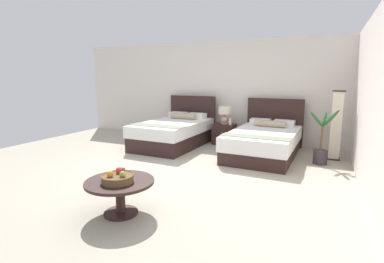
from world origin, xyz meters
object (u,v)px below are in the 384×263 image
loose_apple (123,170)px  floor_lamp_corner (336,125)px  coffee_table (120,188)px  potted_palm (321,149)px  vase (230,121)px  fruit_bowl (117,178)px  table_lamp (225,113)px  bed_near_corner (264,141)px  nightstand (224,134)px  bed_near_window (174,132)px

loose_apple → floor_lamp_corner: size_ratio=0.05×
coffee_table → potted_palm: size_ratio=0.76×
vase → floor_lamp_corner: size_ratio=0.12×
vase → floor_lamp_corner: 2.34m
coffee_table → fruit_bowl: bearing=-73.7°
fruit_bowl → floor_lamp_corner: (2.36, 3.84, 0.22)m
table_lamp → fruit_bowl: table_lamp is taller
table_lamp → potted_palm: bearing=-21.6°
bed_near_corner → coffee_table: (-1.03, -3.52, 0.02)m
fruit_bowl → coffee_table: bearing=106.3°
nightstand → bed_near_window: bearing=-147.5°
bed_near_window → loose_apple: 3.40m
coffee_table → potted_palm: potted_palm is taller
vase → floor_lamp_corner: bearing=-8.7°
vase → bed_near_corner: bearing=-32.7°
vase → coffee_table: 4.15m
table_lamp → fruit_bowl: 4.27m
bed_near_window → bed_near_corner: (2.17, 0.01, -0.03)m
bed_near_window → nightstand: (1.05, 0.67, -0.07)m
bed_near_corner → nightstand: (-1.12, 0.66, -0.05)m
table_lamp → floor_lamp_corner: (2.47, -0.41, -0.09)m
bed_near_window → fruit_bowl: (1.16, -3.57, 0.15)m
potted_palm → bed_near_corner: bearing=169.5°
nightstand → potted_palm: 2.40m
nightstand → loose_apple: nightstand is taller
nightstand → bed_near_corner: bearing=-30.4°
bed_near_window → fruit_bowl: bearing=-71.9°
coffee_table → fruit_bowl: (0.02, -0.05, 0.15)m
coffee_table → floor_lamp_corner: size_ratio=0.59×
bed_near_window → potted_palm: (3.29, -0.20, -0.03)m
floor_lamp_corner → potted_palm: floor_lamp_corner is taller
coffee_table → potted_palm: 3.94m
table_lamp → potted_palm: potted_palm is taller
table_lamp → floor_lamp_corner: size_ratio=0.31×
nightstand → potted_palm: size_ratio=0.49×
coffee_table → loose_apple: bearing=121.0°
nightstand → potted_palm: bearing=-21.2°
nightstand → potted_palm: potted_palm is taller
loose_apple → floor_lamp_corner: 4.35m
nightstand → table_lamp: size_ratio=1.21×
table_lamp → loose_apple: bearing=-90.8°
nightstand → floor_lamp_corner: (2.47, -0.39, 0.44)m
fruit_bowl → vase: bearing=89.4°
bed_near_window → bed_near_corner: bed_near_window is taller
bed_near_corner → vase: 1.18m
bed_near_corner → fruit_bowl: 3.72m
bed_near_corner → table_lamp: 1.40m
table_lamp → vase: table_lamp is taller
table_lamp → coffee_table: 4.22m
vase → loose_apple: size_ratio=2.36×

